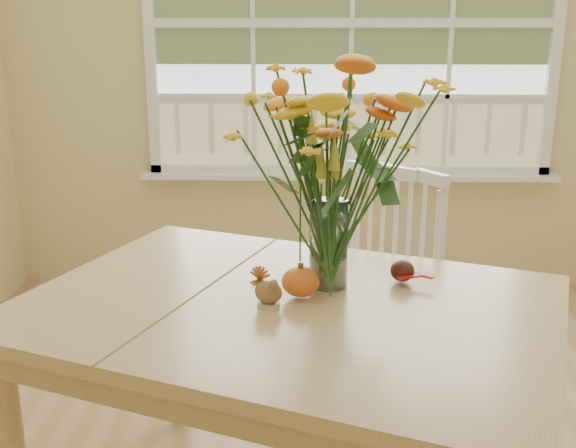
{
  "coord_description": "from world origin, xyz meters",
  "views": [
    {
      "loc": [
        -0.24,
        -1.68,
        1.51
      ],
      "look_at": [
        -0.29,
        0.09,
        1.0
      ],
      "focal_mm": 42.0,
      "sensor_mm": 36.0,
      "label": 1
    }
  ],
  "objects": [
    {
      "name": "wall_back",
      "position": [
        0.0,
        2.25,
        1.35
      ],
      "size": [
        4.0,
        0.02,
        2.7
      ],
      "primitive_type": "cube",
      "color": "beige",
      "rests_on": "floor"
    },
    {
      "name": "window",
      "position": [
        0.0,
        2.21,
        1.53
      ],
      "size": [
        2.42,
        0.12,
        1.74
      ],
      "color": "silver",
      "rests_on": "wall_back"
    },
    {
      "name": "dining_table",
      "position": [
        -0.29,
        0.07,
        0.69
      ],
      "size": [
        1.73,
        1.49,
        0.78
      ],
      "rotation": [
        0.0,
        0.0,
        -0.36
      ],
      "color": "tan",
      "rests_on": "floor"
    },
    {
      "name": "windsor_chair",
      "position": [
        0.05,
        0.82,
        0.55
      ],
      "size": [
        0.63,
        0.62,
        0.98
      ],
      "rotation": [
        0.0,
        0.0,
        -0.7
      ],
      "color": "white",
      "rests_on": "floor"
    },
    {
      "name": "flower_vase",
      "position": [
        -0.18,
        0.2,
        1.17
      ],
      "size": [
        0.54,
        0.54,
        0.64
      ],
      "color": "white",
      "rests_on": "dining_table"
    },
    {
      "name": "pumpkin",
      "position": [
        -0.26,
        0.1,
        0.82
      ],
      "size": [
        0.11,
        0.11,
        0.08
      ],
      "primitive_type": "ellipsoid",
      "color": "#DF551A",
      "rests_on": "dining_table"
    },
    {
      "name": "turkey_figurine",
      "position": [
        -0.34,
        0.04,
        0.82
      ],
      "size": [
        0.1,
        0.09,
        0.1
      ],
      "rotation": [
        0.0,
        0.0,
        -0.41
      ],
      "color": "#CCB78C",
      "rests_on": "dining_table"
    },
    {
      "name": "dark_gourd",
      "position": [
        0.05,
        0.23,
        0.81
      ],
      "size": [
        0.13,
        0.08,
        0.07
      ],
      "color": "#38160F",
      "rests_on": "dining_table"
    }
  ]
}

